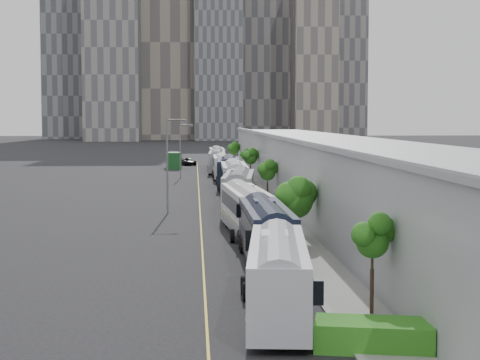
{
  "coord_description": "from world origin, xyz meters",
  "views": [
    {
      "loc": [
        -1.99,
        -29.34,
        8.98
      ],
      "look_at": [
        2.43,
        48.79,
        3.0
      ],
      "focal_mm": 60.0,
      "sensor_mm": 36.0,
      "label": 1
    }
  ],
  "objects": [
    {
      "name": "street_lamp_near",
      "position": [
        -4.39,
        46.36,
        5.19
      ],
      "size": [
        2.04,
        0.22,
        8.99
      ],
      "color": "#59595E",
      "rests_on": "ground"
    },
    {
      "name": "depot",
      "position": [
        12.99,
        55.0,
        3.51
      ],
      "size": [
        12.45,
        160.4,
        7.2
      ],
      "color": "gray",
      "rests_on": "ground"
    },
    {
      "name": "sidewalk",
      "position": [
        9.0,
        55.0,
        0.06
      ],
      "size": [
        10.0,
        170.0,
        0.12
      ],
      "primitive_type": "cube",
      "color": "gray",
      "rests_on": "ground"
    },
    {
      "name": "bus_0",
      "position": [
        1.75,
        6.29,
        1.55
      ],
      "size": [
        3.72,
        12.76,
        3.68
      ],
      "rotation": [
        0.0,
        0.0,
        -0.1
      ],
      "color": "silver",
      "rests_on": "ground"
    },
    {
      "name": "street_lamp_far",
      "position": [
        -3.97,
        92.05,
        4.77
      ],
      "size": [
        2.04,
        0.22,
        8.19
      ],
      "color": "#59595E",
      "rests_on": "ground"
    },
    {
      "name": "bus_2",
      "position": [
        2.01,
        32.89,
        1.6
      ],
      "size": [
        3.51,
        13.09,
        3.78
      ],
      "rotation": [
        0.0,
        0.0,
        0.07
      ],
      "color": "silver",
      "rests_on": "ground"
    },
    {
      "name": "lane_line",
      "position": [
        -1.5,
        55.0,
        0.01
      ],
      "size": [
        0.12,
        160.0,
        0.02
      ],
      "primitive_type": "cube",
      "color": "gold",
      "rests_on": "ground"
    },
    {
      "name": "skyline",
      "position": [
        -2.9,
        324.16,
        50.85
      ],
      "size": [
        145.0,
        64.0,
        120.0
      ],
      "color": "slate",
      "rests_on": "ground"
    },
    {
      "name": "hedge",
      "position": [
        4.94,
        0.95,
        0.57
      ],
      "size": [
        4.9,
        3.04,
        1.13
      ],
      "primitive_type": "cube",
      "rotation": [
        0.0,
        0.0,
        -0.2
      ],
      "color": "#2B711C",
      "rests_on": "ground"
    },
    {
      "name": "bus_8",
      "position": [
        2.13,
        118.47,
        1.61
      ],
      "size": [
        2.92,
        13.08,
        3.82
      ],
      "rotation": [
        0.0,
        0.0,
        0.0
      ],
      "color": "gray",
      "rests_on": "ground"
    },
    {
      "name": "shipping_container",
      "position": [
        -5.79,
        115.16,
        1.49
      ],
      "size": [
        2.94,
        5.94,
        2.97
      ],
      "primitive_type": "cube",
      "rotation": [
        0.0,
        0.0,
        0.1
      ],
      "color": "#123B19",
      "rests_on": "ground"
    },
    {
      "name": "suv",
      "position": [
        -3.49,
        125.71,
        0.73
      ],
      "size": [
        4.3,
        5.75,
        1.45
      ],
      "primitive_type": "imported",
      "rotation": [
        0.0,
        0.0,
        0.41
      ],
      "color": "black",
      "rests_on": "ground"
    },
    {
      "name": "tree_0",
      "position": [
        6.04,
        6.24,
        3.59
      ],
      "size": [
        1.51,
        1.51,
        4.41
      ],
      "color": "black",
      "rests_on": "ground"
    },
    {
      "name": "tree_1",
      "position": [
        5.31,
        28.53,
        3.44
      ],
      "size": [
        2.69,
        2.69,
        4.8
      ],
      "color": "black",
      "rests_on": "ground"
    },
    {
      "name": "ground",
      "position": [
        0.0,
        0.0,
        0.0
      ],
      "size": [
        800.0,
        800.0,
        0.0
      ],
      "primitive_type": "plane",
      "color": "black",
      "rests_on": "ground"
    },
    {
      "name": "bus_5",
      "position": [
        2.44,
        75.77,
        1.7
      ],
      "size": [
        3.43,
        13.86,
        4.02
      ],
      "rotation": [
        0.0,
        0.0,
        -0.05
      ],
      "color": "black",
      "rests_on": "ground"
    },
    {
      "name": "bus_4",
      "position": [
        2.54,
        62.65,
        1.73
      ],
      "size": [
        3.1,
        14.03,
        4.09
      ],
      "rotation": [
        0.0,
        0.0,
        -0.01
      ],
      "color": "#B9BCC4",
      "rests_on": "ground"
    },
    {
      "name": "tree_4",
      "position": [
        6.22,
        100.64,
        2.96
      ],
      "size": [
        1.15,
        1.15,
        3.63
      ],
      "color": "black",
      "rests_on": "ground"
    },
    {
      "name": "bus_3",
      "position": [
        2.28,
        48.33,
        1.69
      ],
      "size": [
        4.0,
        13.86,
        3.99
      ],
      "rotation": [
        0.0,
        0.0,
        -0.09
      ],
      "color": "slate",
      "rests_on": "ground"
    },
    {
      "name": "bus_6",
      "position": [
        2.12,
        90.38,
        1.55
      ],
      "size": [
        2.82,
        12.6,
        3.68
      ],
      "rotation": [
        0.0,
        0.0,
        -0.01
      ],
      "color": "silver",
      "rests_on": "ground"
    },
    {
      "name": "bus_7",
      "position": [
        1.69,
        103.47,
        1.6
      ],
      "size": [
        3.11,
        13.06,
        3.79
      ],
      "rotation": [
        0.0,
        0.0,
        -0.04
      ],
      "color": "gray",
      "rests_on": "ground"
    },
    {
      "name": "tree_3",
      "position": [
        5.9,
        83.33,
        3.67
      ],
      "size": [
        1.81,
        1.81,
        4.62
      ],
      "color": "black",
      "rests_on": "ground"
    },
    {
      "name": "bus_1",
      "position": [
        2.45,
        20.3,
        1.6
      ],
      "size": [
        2.9,
        13.0,
        3.79
      ],
      "rotation": [
        0.0,
        0.0,
        0.01
      ],
      "color": "black",
      "rests_on": "ground"
    },
    {
      "name": "tree_2",
      "position": [
        5.92,
        57.27,
        3.39
      ],
      "size": [
        1.76,
        1.76,
        4.3
      ],
      "color": "black",
      "rests_on": "ground"
    },
    {
      "name": "tree_5",
      "position": [
        5.76,
        129.25,
        3.19
      ],
      "size": [
        2.07,
        2.07,
        4.24
      ],
      "color": "black",
      "rests_on": "ground"
    }
  ]
}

